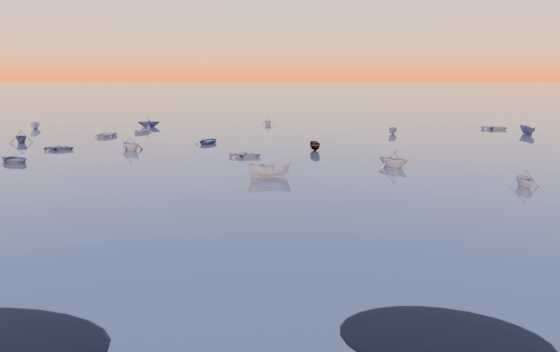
# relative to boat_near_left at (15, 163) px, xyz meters

# --- Properties ---
(ground) EXTENTS (600.00, 600.00, 0.00)m
(ground) POSITION_rel_boat_near_left_xyz_m (31.24, 61.10, 0.00)
(ground) COLOR slate
(ground) RESTS_ON ground
(moored_fleet) EXTENTS (124.00, 58.00, 1.20)m
(moored_fleet) POSITION_rel_boat_near_left_xyz_m (31.24, 14.10, 0.00)
(moored_fleet) COLOR silver
(moored_fleet) RESTS_ON ground
(boat_near_left) EXTENTS (4.34, 4.60, 1.12)m
(boat_near_left) POSITION_rel_boat_near_left_xyz_m (0.00, 0.00, 0.00)
(boat_near_left) COLOR gray
(boat_near_left) RESTS_ON ground
(boat_near_center) EXTENTS (2.80, 4.60, 1.49)m
(boat_near_center) POSITION_rel_boat_near_left_xyz_m (28.59, -6.84, 0.00)
(boat_near_center) COLOR silver
(boat_near_center) RESTS_ON ground
(boat_near_right) EXTENTS (4.08, 3.93, 1.37)m
(boat_near_right) POSITION_rel_boat_near_left_xyz_m (41.28, -0.58, 0.00)
(boat_near_right) COLOR silver
(boat_near_right) RESTS_ON ground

